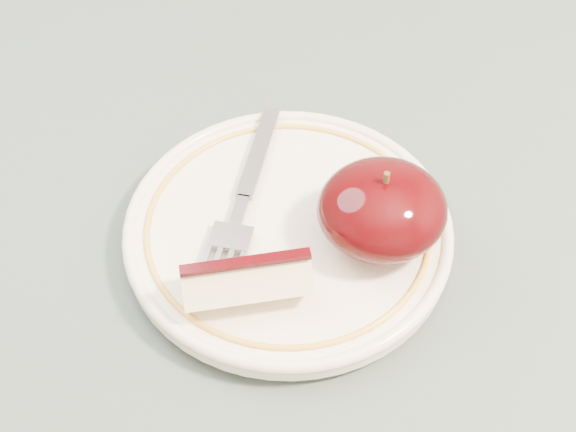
{
  "coord_description": "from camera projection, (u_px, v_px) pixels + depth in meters",
  "views": [
    {
      "loc": [
        -0.06,
        -0.34,
        1.19
      ],
      "look_at": [
        -0.01,
        -0.01,
        0.78
      ],
      "focal_mm": 50.0,
      "sensor_mm": 36.0,
      "label": 1
    }
  ],
  "objects": [
    {
      "name": "apple_wedge",
      "position": [
        247.0,
        280.0,
        0.49
      ],
      "size": [
        0.08,
        0.04,
        0.04
      ],
      "rotation": [
        0.0,
        0.0,
        0.01
      ],
      "color": "#F7EDB6",
      "rests_on": "plate"
    },
    {
      "name": "fork",
      "position": [
        243.0,
        199.0,
        0.55
      ],
      "size": [
        0.08,
        0.17,
        0.0
      ],
      "rotation": [
        0.0,
        0.0,
        1.2
      ],
      "color": "gray",
      "rests_on": "plate"
    },
    {
      "name": "plate",
      "position": [
        288.0,
        229.0,
        0.54
      ],
      "size": [
        0.22,
        0.22,
        0.02
      ],
      "color": "#EEE3C7",
      "rests_on": "table"
    },
    {
      "name": "table",
      "position": [
        300.0,
        302.0,
        0.63
      ],
      "size": [
        0.9,
        0.9,
        0.75
      ],
      "color": "brown",
      "rests_on": "ground"
    },
    {
      "name": "apple_half",
      "position": [
        382.0,
        209.0,
        0.52
      ],
      "size": [
        0.09,
        0.08,
        0.06
      ],
      "color": "black",
      "rests_on": "plate"
    }
  ]
}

